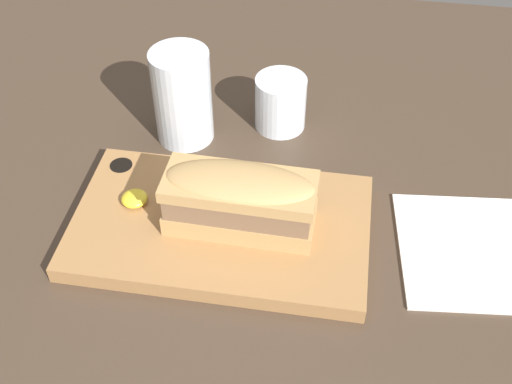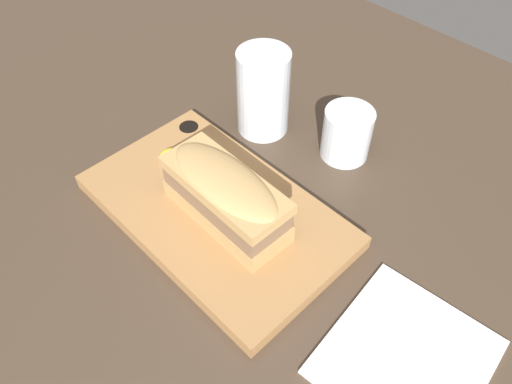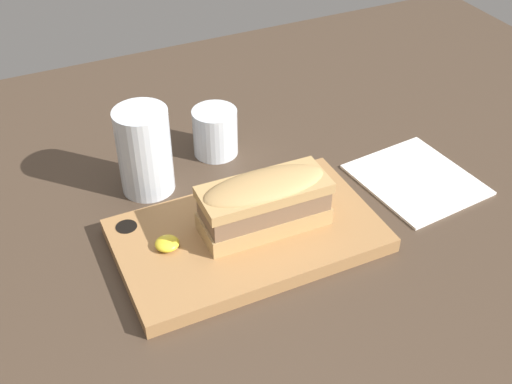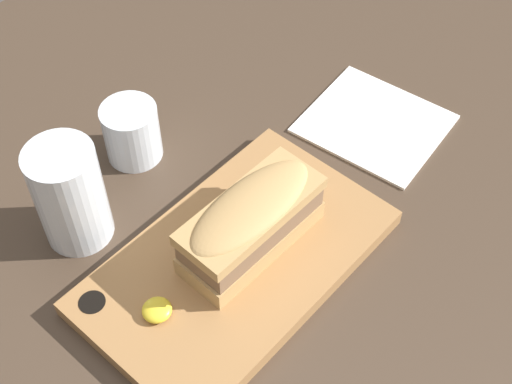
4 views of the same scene
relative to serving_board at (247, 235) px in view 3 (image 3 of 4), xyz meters
The scene contains 7 objects.
dining_table 2.99cm from the serving_board, 114.05° to the left, with size 163.07×116.68×2.00cm.
serving_board is the anchor object (origin of this frame).
sandwich 5.67cm from the serving_board, ahead, with size 16.90×7.17×7.60cm.
mustard_dollop 10.69cm from the serving_board, behind, with size 3.10×3.10×1.24cm.
water_glass 19.23cm from the serving_board, 116.03° to the left, with size 7.68×7.68×12.94cm.
wine_glass 21.62cm from the serving_board, 78.77° to the left, with size 6.96×6.96×7.49cm.
napkin 28.40cm from the serving_board, ahead, with size 17.03×18.46×0.40cm.
Camera 3 is at (-24.61, -59.39, 59.66)cm, focal length 45.00 mm.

